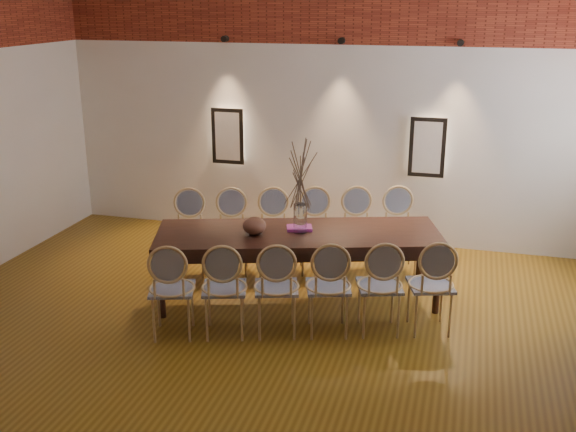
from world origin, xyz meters
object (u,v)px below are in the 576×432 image
(bowl, at_px, (254,226))
(book, at_px, (299,228))
(vase, at_px, (300,218))
(chair_far_f, at_px, (400,232))
(chair_near_d, at_px, (328,286))
(chair_far_b, at_px, (231,234))
(chair_far_c, at_px, (274,234))
(chair_far_a, at_px, (189,235))
(chair_far_d, at_px, (316,233))
(chair_near_f, at_px, (431,285))
(chair_far_e, at_px, (358,232))
(dining_table, at_px, (298,266))
(chair_near_b, at_px, (224,288))
(chair_near_a, at_px, (172,289))
(chair_near_c, at_px, (276,287))
(chair_near_e, at_px, (379,286))

(bowl, height_order, book, bowl)
(book, bearing_deg, vase, -70.15)
(vase, height_order, bowl, vase)
(chair_far_f, xyz_separation_m, book, (-0.94, -1.00, 0.30))
(chair_near_d, xyz_separation_m, book, (-0.47, 0.72, 0.30))
(chair_far_b, relative_size, chair_far_f, 1.00)
(chair_far_c, bearing_deg, vase, 109.27)
(chair_far_b, xyz_separation_m, bowl, (0.51, -0.68, 0.37))
(chair_far_a, relative_size, bowl, 3.92)
(chair_far_d, relative_size, book, 3.62)
(chair_near_f, xyz_separation_m, chair_far_c, (-1.84, 0.99, 0.00))
(bowl, bearing_deg, chair_far_e, 51.63)
(chair_far_b, height_order, chair_far_e, same)
(chair_far_c, bearing_deg, chair_far_d, -180.00)
(dining_table, height_order, chair_far_c, chair_far_c)
(dining_table, relative_size, chair_far_d, 3.10)
(chair_near_b, bearing_deg, chair_far_f, 37.60)
(chair_near_b, xyz_separation_m, bowl, (0.06, 0.75, 0.37))
(chair_near_a, bearing_deg, book, 34.06)
(chair_near_b, height_order, chair_far_e, same)
(chair_near_f, height_order, vase, vase)
(chair_near_c, xyz_separation_m, chair_far_d, (0.01, 1.57, 0.00))
(chair_near_d, bearing_deg, chair_far_a, 134.24)
(chair_far_b, relative_size, bowl, 3.92)
(chair_near_a, distance_m, chair_far_a, 1.50)
(chair_far_f, bearing_deg, chair_near_e, 72.02)
(chair_far_d, relative_size, bowl, 3.92)
(chair_near_c, distance_m, chair_far_e, 1.79)
(chair_near_a, bearing_deg, chair_far_a, 90.00)
(chair_near_a, height_order, chair_far_f, same)
(book, bearing_deg, chair_far_f, 46.55)
(chair_near_b, height_order, chair_near_d, same)
(chair_near_f, xyz_separation_m, bowl, (-1.80, 0.16, 0.37))
(chair_far_c, xyz_separation_m, chair_far_d, (0.46, 0.15, 0.00))
(chair_far_c, bearing_deg, chair_far_a, 0.00)
(chair_far_b, xyz_separation_m, vase, (0.94, -0.49, 0.43))
(chair_near_b, bearing_deg, chair_far_e, 45.76)
(chair_far_d, height_order, bowl, chair_far_d)
(chair_far_c, height_order, chair_far_f, same)
(chair_near_a, xyz_separation_m, book, (0.92, 1.16, 0.30))
(chair_near_e, height_order, chair_far_c, same)
(chair_near_f, height_order, chair_far_e, same)
(chair_near_e, bearing_deg, bowl, 149.36)
(chair_far_a, bearing_deg, chair_near_b, 107.98)
(chair_far_a, bearing_deg, book, 151.59)
(chair_far_b, distance_m, chair_far_c, 0.49)
(bowl, bearing_deg, book, 33.48)
(chair_near_a, bearing_deg, chair_near_f, 0.00)
(chair_far_d, distance_m, bowl, 1.12)
(chair_far_e, bearing_deg, chair_far_f, 180.00)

